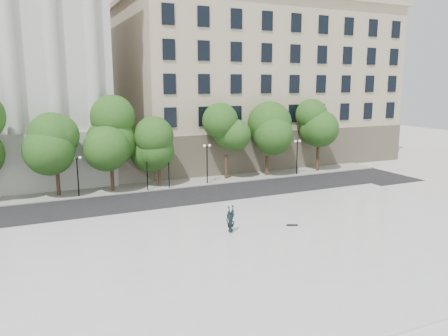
{
  "coord_description": "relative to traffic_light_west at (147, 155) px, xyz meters",
  "views": [
    {
      "loc": [
        -10.64,
        -20.09,
        10.72
      ],
      "look_at": [
        3.16,
        10.0,
        4.32
      ],
      "focal_mm": 35.0,
      "sensor_mm": 36.0,
      "label": 1
    }
  ],
  "objects": [
    {
      "name": "skateboard",
      "position": [
        6.46,
        -16.55,
        -3.18
      ],
      "size": [
        0.84,
        0.52,
        0.08
      ],
      "primitive_type": "cube",
      "rotation": [
        0.0,
        0.0,
        -0.41
      ],
      "color": "black",
      "rests_on": "plaza"
    },
    {
      "name": "lamp_posts",
      "position": [
        0.11,
        0.3,
        -0.74
      ],
      "size": [
        36.8,
        0.28,
        4.38
      ],
      "color": "black",
      "rests_on": "ground"
    },
    {
      "name": "far_sidewalk",
      "position": [
        -0.27,
        1.7,
        -3.62
      ],
      "size": [
        60.0,
        4.0,
        0.12
      ],
      "primitive_type": "cube",
      "color": "gray",
      "rests_on": "ground"
    },
    {
      "name": "traffic_light_west",
      "position": [
        0.0,
        0.0,
        0.0
      ],
      "size": [
        0.8,
        1.72,
        4.18
      ],
      "color": "black",
      "rests_on": "ground"
    },
    {
      "name": "street",
      "position": [
        -0.27,
        -4.3,
        -3.67
      ],
      "size": [
        60.0,
        8.0,
        0.02
      ],
      "primitive_type": "cube",
      "color": "black",
      "rests_on": "ground"
    },
    {
      "name": "building_east",
      "position": [
        19.73,
        16.61,
        7.47
      ],
      "size": [
        36.0,
        26.15,
        23.0
      ],
      "color": "#BAAD8E",
      "rests_on": "ground"
    },
    {
      "name": "plaza",
      "position": [
        -0.27,
        -19.3,
        -3.45
      ],
      "size": [
        44.0,
        22.0,
        0.45
      ],
      "primitive_type": "cube",
      "color": "silver",
      "rests_on": "ground"
    },
    {
      "name": "ground",
      "position": [
        -0.27,
        -22.3,
        -3.68
      ],
      "size": [
        160.0,
        160.0,
        0.0
      ],
      "primitive_type": "plane",
      "color": "beige",
      "rests_on": "ground"
    },
    {
      "name": "person_lying",
      "position": [
        1.71,
        -15.98,
        -2.96
      ],
      "size": [
        0.95,
        2.0,
        0.52
      ],
      "primitive_type": "imported",
      "rotation": [
        -1.54,
        0.0,
        0.13
      ],
      "color": "black",
      "rests_on": "plaza"
    },
    {
      "name": "traffic_light_east",
      "position": [
        2.28,
        0.0,
        -0.05
      ],
      "size": [
        0.5,
        1.61,
        4.14
      ],
      "color": "black",
      "rests_on": "ground"
    },
    {
      "name": "street_trees",
      "position": [
        0.14,
        1.38,
        1.47
      ],
      "size": [
        47.7,
        4.61,
        8.05
      ],
      "color": "#382619",
      "rests_on": "ground"
    }
  ]
}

